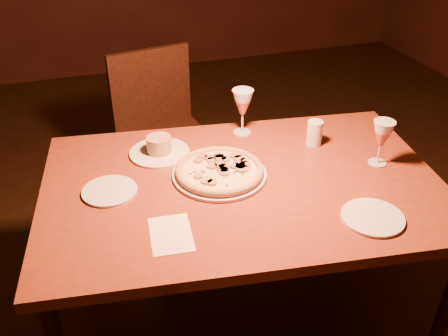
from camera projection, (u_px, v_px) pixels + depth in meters
name	position (u px, v px, depth m)	size (l,w,h in m)	color
dining_table	(243.00, 197.00, 1.92)	(1.62, 1.16, 0.80)	brown
chair_far	(162.00, 129.00, 2.80)	(0.54, 0.54, 0.96)	black
pizza_plate	(219.00, 171.00, 1.91)	(0.36, 0.36, 0.04)	silver
ramekin_saucer	(159.00, 149.00, 2.04)	(0.25, 0.25, 0.08)	silver
wine_glass_far	(243.00, 112.00, 2.16)	(0.09, 0.09, 0.20)	#B5514B
wine_glass_right	(381.00, 143.00, 1.95)	(0.08, 0.08, 0.19)	#B5514B
water_tumbler	(315.00, 133.00, 2.10)	(0.06, 0.06, 0.11)	silver
side_plate_left	(110.00, 191.00, 1.82)	(0.20, 0.20, 0.01)	silver
side_plate_near	(373.00, 217.00, 1.69)	(0.21, 0.21, 0.01)	silver
menu_card	(171.00, 234.00, 1.62)	(0.13, 0.20, 0.00)	white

